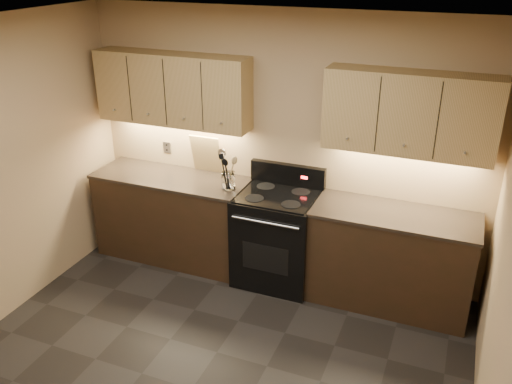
# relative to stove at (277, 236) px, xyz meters

# --- Properties ---
(ceiling) EXTENTS (4.00, 4.00, 0.00)m
(ceiling) POSITION_rel_stove_xyz_m (-0.08, -1.68, 2.12)
(ceiling) COLOR silver
(ceiling) RESTS_ON wall_back
(wall_back) EXTENTS (4.00, 0.04, 2.60)m
(wall_back) POSITION_rel_stove_xyz_m (-0.08, 0.32, 0.82)
(wall_back) COLOR #9A865A
(wall_back) RESTS_ON ground
(wall_right) EXTENTS (0.04, 4.00, 2.60)m
(wall_right) POSITION_rel_stove_xyz_m (1.92, -1.68, 0.82)
(wall_right) COLOR #9A865A
(wall_right) RESTS_ON ground
(counter_left) EXTENTS (1.62, 0.62, 0.93)m
(counter_left) POSITION_rel_stove_xyz_m (-1.18, 0.02, -0.01)
(counter_left) COLOR black
(counter_left) RESTS_ON ground
(counter_right) EXTENTS (1.46, 0.62, 0.93)m
(counter_right) POSITION_rel_stove_xyz_m (1.10, 0.02, -0.01)
(counter_right) COLOR black
(counter_right) RESTS_ON ground
(stove) EXTENTS (0.76, 0.68, 1.14)m
(stove) POSITION_rel_stove_xyz_m (0.00, 0.00, 0.00)
(stove) COLOR black
(stove) RESTS_ON ground
(upper_cab_left) EXTENTS (1.60, 0.30, 0.70)m
(upper_cab_left) POSITION_rel_stove_xyz_m (-1.18, 0.17, 1.32)
(upper_cab_left) COLOR tan
(upper_cab_left) RESTS_ON wall_back
(upper_cab_right) EXTENTS (1.44, 0.30, 0.70)m
(upper_cab_right) POSITION_rel_stove_xyz_m (1.10, 0.17, 1.32)
(upper_cab_right) COLOR tan
(upper_cab_right) RESTS_ON wall_back
(outlet_plate) EXTENTS (0.08, 0.01, 0.12)m
(outlet_plate) POSITION_rel_stove_xyz_m (-1.38, 0.31, 0.64)
(outlet_plate) COLOR #B2B5BA
(outlet_plate) RESTS_ON wall_back
(utensil_crock) EXTENTS (0.15, 0.15, 0.17)m
(utensil_crock) POSITION_rel_stove_xyz_m (-0.50, -0.04, 0.53)
(utensil_crock) COLOR white
(utensil_crock) RESTS_ON counter_left
(cutting_board) EXTENTS (0.33, 0.12, 0.41)m
(cutting_board) POSITION_rel_stove_xyz_m (-0.88, 0.26, 0.65)
(cutting_board) COLOR tan
(cutting_board) RESTS_ON counter_left
(wooden_spoon) EXTENTS (0.14, 0.14, 0.31)m
(wooden_spoon) POSITION_rel_stove_xyz_m (-0.52, -0.04, 0.62)
(wooden_spoon) COLOR tan
(wooden_spoon) RESTS_ON utensil_crock
(black_spoon) EXTENTS (0.08, 0.18, 0.35)m
(black_spoon) POSITION_rel_stove_xyz_m (-0.50, -0.02, 0.64)
(black_spoon) COLOR black
(black_spoon) RESTS_ON utensil_crock
(black_turner) EXTENTS (0.17, 0.11, 0.37)m
(black_turner) POSITION_rel_stove_xyz_m (-0.50, -0.07, 0.65)
(black_turner) COLOR black
(black_turner) RESTS_ON utensil_crock
(steel_spatula) EXTENTS (0.21, 0.13, 0.39)m
(steel_spatula) POSITION_rel_stove_xyz_m (-0.46, -0.02, 0.65)
(steel_spatula) COLOR silver
(steel_spatula) RESTS_ON utensil_crock
(steel_skimmer) EXTENTS (0.22, 0.17, 0.38)m
(steel_skimmer) POSITION_rel_stove_xyz_m (-0.47, -0.06, 0.65)
(steel_skimmer) COLOR silver
(steel_skimmer) RESTS_ON utensil_crock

